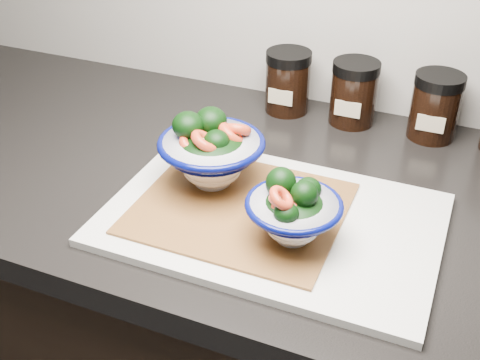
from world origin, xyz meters
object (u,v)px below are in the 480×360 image
at_px(bowl_left, 211,153).
at_px(spice_jar_c, 435,106).
at_px(spice_jar_b, 354,93).
at_px(cutting_board, 272,219).
at_px(spice_jar_a, 288,82).
at_px(bowl_right, 293,212).

bearing_deg(bowl_left, spice_jar_c, 47.01).
bearing_deg(spice_jar_c, spice_jar_b, 180.00).
bearing_deg(cutting_board, spice_jar_a, 105.74).
bearing_deg(bowl_right, spice_jar_b, 92.21).
relative_size(spice_jar_a, spice_jar_c, 1.00).
height_order(cutting_board, bowl_left, bowl_left).
bearing_deg(spice_jar_b, bowl_right, -87.79).
bearing_deg(spice_jar_a, bowl_right, -70.05).
xyz_separation_m(bowl_right, spice_jar_a, (-0.14, 0.37, 0.00)).
bearing_deg(cutting_board, bowl_right, -43.23).
distance_m(bowl_right, spice_jar_c, 0.39).
bearing_deg(spice_jar_c, bowl_right, -108.28).
relative_size(bowl_left, spice_jar_b, 1.37).
bearing_deg(spice_jar_b, cutting_board, -94.58).
xyz_separation_m(cutting_board, spice_jar_a, (-0.09, 0.34, 0.05)).
bearing_deg(spice_jar_b, spice_jar_c, 0.00).
height_order(cutting_board, spice_jar_b, spice_jar_b).
distance_m(cutting_board, spice_jar_c, 0.38).
bearing_deg(spice_jar_c, bowl_left, -132.99).
distance_m(spice_jar_a, spice_jar_b, 0.12).
relative_size(cutting_board, bowl_left, 2.91).
height_order(cutting_board, spice_jar_c, spice_jar_c).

